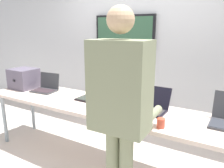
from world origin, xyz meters
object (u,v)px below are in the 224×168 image
object	(u,v)px
workbench	(100,108)
laptop_station_1	(94,95)
person	(120,102)
coffee_mug	(161,123)
laptop_station_0	(46,87)
equipment_box	(24,78)
laptop_station_2	(151,105)

from	to	relation	value
workbench	laptop_station_1	bearing A→B (deg)	140.28
person	coffee_mug	bearing A→B (deg)	60.83
laptop_station_1	person	bearing A→B (deg)	-44.54
workbench	coffee_mug	world-z (taller)	coffee_mug
laptop_station_0	person	world-z (taller)	person
laptop_station_1	equipment_box	bearing A→B (deg)	-175.48
workbench	person	distance (m)	0.94
coffee_mug	laptop_station_2	bearing A→B (deg)	121.63
workbench	laptop_station_0	bearing A→B (deg)	174.38
person	laptop_station_2	bearing A→B (deg)	91.58
laptop_station_1	laptop_station_2	size ratio (longest dim) A/B	1.02
equipment_box	laptop_station_1	distance (m)	1.19
laptop_station_0	equipment_box	bearing A→B (deg)	-173.18
workbench	laptop_station_0	world-z (taller)	laptop_station_0
equipment_box	person	distance (m)	2.08
laptop_station_2	person	bearing A→B (deg)	-88.42
coffee_mug	person	bearing A→B (deg)	-119.17
laptop_station_1	laptop_station_0	bearing A→B (deg)	-176.63
laptop_station_1	person	size ratio (longest dim) A/B	0.20
laptop_station_2	coffee_mug	bearing A→B (deg)	-58.37
equipment_box	laptop_station_2	bearing A→B (deg)	2.15
equipment_box	laptop_station_2	xyz separation A→B (m)	(1.94, 0.07, -0.09)
coffee_mug	workbench	bearing A→B (deg)	162.91
equipment_box	coffee_mug	size ratio (longest dim) A/B	3.98
workbench	equipment_box	xyz separation A→B (m)	(-1.35, 0.05, 0.19)
laptop_station_0	laptop_station_1	world-z (taller)	laptop_station_0
laptop_station_0	laptop_station_2	distance (m)	1.54
equipment_box	laptop_station_0	bearing A→B (deg)	6.82
equipment_box	person	size ratio (longest dim) A/B	0.20
workbench	laptop_station_2	xyz separation A→B (m)	(0.59, 0.12, 0.10)
equipment_box	laptop_station_0	world-z (taller)	equipment_box
workbench	coffee_mug	distance (m)	0.86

